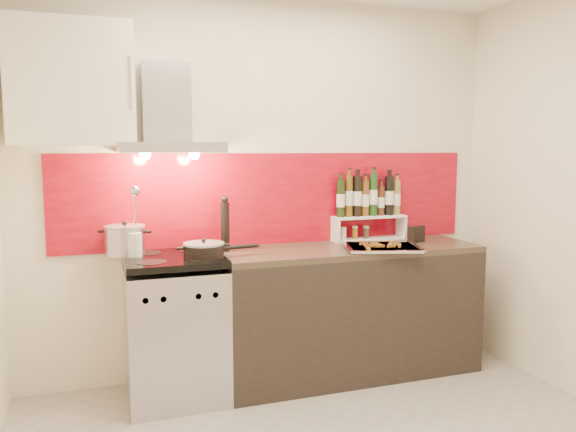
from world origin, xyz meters
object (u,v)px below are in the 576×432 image
object	(u,v)px
pepper_mill	(225,225)
baking_tray	(382,247)
counter	(349,310)
saute_pan	(205,250)
stock_pot	(125,240)
range_stove	(176,329)

from	to	relation	value
pepper_mill	baking_tray	bearing A→B (deg)	-14.60
counter	baking_tray	distance (m)	0.52
counter	pepper_mill	bearing A→B (deg)	173.11
counter	saute_pan	distance (m)	1.14
pepper_mill	stock_pot	bearing A→B (deg)	175.45
range_stove	saute_pan	world-z (taller)	saute_pan
range_stove	stock_pot	xyz separation A→B (m)	(-0.28, 0.16, 0.56)
pepper_mill	baking_tray	world-z (taller)	pepper_mill
saute_pan	baking_tray	world-z (taller)	saute_pan
counter	baking_tray	size ratio (longest dim) A/B	3.09
saute_pan	pepper_mill	xyz separation A→B (m)	(0.17, 0.20, 0.12)
baking_tray	pepper_mill	bearing A→B (deg)	165.40
range_stove	counter	distance (m)	1.20
range_stove	counter	xyz separation A→B (m)	(1.20, 0.00, 0.01)
counter	range_stove	bearing A→B (deg)	-179.77
stock_pot	baking_tray	world-z (taller)	stock_pot
stock_pot	pepper_mill	distance (m)	0.64
saute_pan	pepper_mill	distance (m)	0.29
saute_pan	baking_tray	distance (m)	1.19
counter	stock_pot	size ratio (longest dim) A/B	7.18
counter	stock_pot	distance (m)	1.59
pepper_mill	counter	bearing A→B (deg)	-6.89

